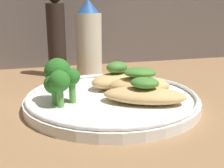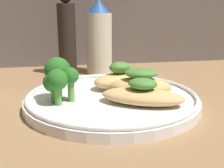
{
  "view_description": "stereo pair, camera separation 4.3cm",
  "coord_description": "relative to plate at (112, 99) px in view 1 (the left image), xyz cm",
  "views": [
    {
      "loc": [
        -11.68,
        -39.9,
        14.78
      ],
      "look_at": [
        0.0,
        0.0,
        3.4
      ],
      "focal_mm": 45.0,
      "sensor_mm": 36.0,
      "label": 1
    },
    {
      "loc": [
        -7.49,
        -40.89,
        14.78
      ],
      "look_at": [
        0.0,
        0.0,
        3.4
      ],
      "focal_mm": 45.0,
      "sensor_mm": 36.0,
      "label": 2
    }
  ],
  "objects": [
    {
      "name": "ground_plane",
      "position": [
        0.0,
        0.0,
        -1.49
      ],
      "size": [
        180.0,
        180.0,
        1.0
      ],
      "primitive_type": "cube",
      "color": "#936D47"
    },
    {
      "name": "grilled_meat_back",
      "position": [
        2.16,
        4.37,
        2.04
      ],
      "size": [
        10.45,
        7.77,
        4.58
      ],
      "color": "tan",
      "rests_on": "plate"
    },
    {
      "name": "grilled_meat_front",
      "position": [
        3.62,
        -4.25,
        1.77
      ],
      "size": [
        13.01,
        9.97,
        3.79
      ],
      "color": "tan",
      "rests_on": "plate"
    },
    {
      "name": "broccoli_bunch",
      "position": [
        -8.05,
        -0.73,
        4.19
      ],
      "size": [
        5.18,
        6.36,
        6.43
      ],
      "color": "#569942",
      "rests_on": "plate"
    },
    {
      "name": "sauce_bottle",
      "position": [
        1.11,
        22.29,
        6.92
      ],
      "size": [
        5.77,
        5.77,
        16.53
      ],
      "color": "beige",
      "rests_on": "ground_plane"
    },
    {
      "name": "pepper_grinder",
      "position": [
        -6.03,
        22.29,
        7.41
      ],
      "size": [
        3.95,
        3.95,
        18.19
      ],
      "color": "black",
      "rests_on": "ground_plane"
    },
    {
      "name": "grilled_meat_middle",
      "position": [
        4.56,
        -0.02,
        2.22
      ],
      "size": [
        10.58,
        7.43,
        4.29
      ],
      "color": "tan",
      "rests_on": "plate"
    },
    {
      "name": "plate",
      "position": [
        0.0,
        0.0,
        0.0
      ],
      "size": [
        26.85,
        26.85,
        2.0
      ],
      "color": "white",
      "rests_on": "ground_plane"
    }
  ]
}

